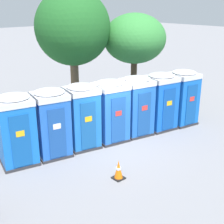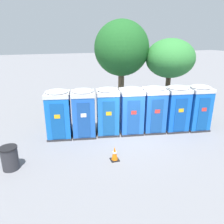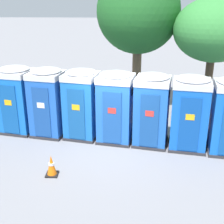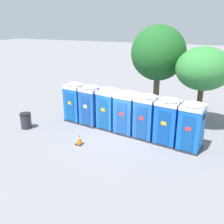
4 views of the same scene
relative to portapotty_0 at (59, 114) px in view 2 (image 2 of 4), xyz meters
The scene contains 12 objects.
ground_plane 4.04m from the portapotty_0, 16.47° to the right, with size 120.00×120.00×0.00m, color slate.
portapotty_0 is the anchor object (origin of this frame).
portapotty_1 1.27m from the portapotty_0, 10.84° to the right, with size 1.40×1.41×2.54m.
portapotty_2 2.54m from the portapotty_0, ahead, with size 1.39×1.41×2.54m.
portapotty_3 3.81m from the portapotty_0, ahead, with size 1.42×1.40×2.54m.
portapotty_4 5.09m from the portapotty_0, ahead, with size 1.39×1.41×2.54m.
portapotty_5 6.36m from the portapotty_0, 10.30° to the right, with size 1.42×1.39×2.54m.
portapotty_6 7.63m from the portapotty_0, 10.61° to the right, with size 1.34×1.37×2.54m.
street_tree_0 6.29m from the portapotty_0, 33.81° to the left, with size 3.60×3.60×6.09m.
street_tree_1 8.16m from the portapotty_0, 13.99° to the left, with size 3.22×3.22×4.93m.
trash_can 3.34m from the portapotty_0, 132.55° to the right, with size 0.68×0.68×0.97m.
traffic_cone 3.80m from the portapotty_0, 57.93° to the right, with size 0.36×0.36×0.64m.
Camera 2 is at (-4.46, -9.74, 5.05)m, focal length 35.00 mm.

